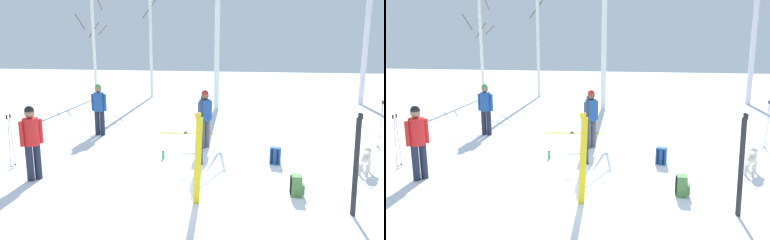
# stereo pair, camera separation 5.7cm
# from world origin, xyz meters

# --- Properties ---
(ground_plane) EXTENTS (60.00, 60.00, 0.00)m
(ground_plane) POSITION_xyz_m (0.00, 0.00, 0.00)
(ground_plane) COLOR white
(person_0) EXTENTS (0.38, 0.41, 1.72)m
(person_0) POSITION_xyz_m (-0.07, 3.00, 0.98)
(person_0) COLOR #4C4C56
(person_0) RESTS_ON ground_plane
(person_1) EXTENTS (0.52, 0.34, 1.72)m
(person_1) POSITION_xyz_m (-3.73, 3.94, 0.98)
(person_1) COLOR #1E2338
(person_1) RESTS_ON ground_plane
(person_3) EXTENTS (0.35, 0.44, 1.72)m
(person_3) POSITION_xyz_m (-3.57, -0.26, 0.98)
(person_3) COLOR #1E2338
(person_3) RESTS_ON ground_plane
(dog) EXTENTS (0.43, 0.85, 0.57)m
(dog) POSITION_xyz_m (4.01, 1.42, 0.39)
(dog) COLOR beige
(dog) RESTS_ON ground_plane
(ski_pair_planted_0) EXTENTS (0.19, 0.05, 1.82)m
(ski_pair_planted_0) POSITION_xyz_m (0.30, -0.97, 0.90)
(ski_pair_planted_0) COLOR yellow
(ski_pair_planted_0) RESTS_ON ground_plane
(ski_pair_planted_1) EXTENTS (0.09, 0.18, 1.90)m
(ski_pair_planted_1) POSITION_xyz_m (3.16, -1.00, 0.95)
(ski_pair_planted_1) COLOR black
(ski_pair_planted_1) RESTS_ON ground_plane
(ski_pair_planted_2) EXTENTS (0.08, 0.14, 1.76)m
(ski_pair_planted_2) POSITION_xyz_m (0.04, 1.47, 0.88)
(ski_pair_planted_2) COLOR black
(ski_pair_planted_2) RESTS_ON ground_plane
(ski_pair_lying_0) EXTENTS (1.89, 0.39, 0.05)m
(ski_pair_lying_0) POSITION_xyz_m (-0.90, 4.66, 0.01)
(ski_pair_lying_0) COLOR yellow
(ski_pair_lying_0) RESTS_ON ground_plane
(ski_poles_0) EXTENTS (0.07, 0.23, 1.37)m
(ski_poles_0) POSITION_xyz_m (-4.54, 0.37, 0.73)
(ski_poles_0) COLOR #B2B2BC
(ski_poles_0) RESTS_ON ground_plane
(ski_poles_1) EXTENTS (0.07, 0.23, 1.45)m
(ski_poles_1) POSITION_xyz_m (4.95, 3.58, 0.77)
(ski_poles_1) COLOR #B2B2BC
(ski_poles_1) RESTS_ON ground_plane
(backpack_0) EXTENTS (0.30, 0.32, 0.44)m
(backpack_0) POSITION_xyz_m (1.92, 1.78, 0.21)
(backpack_0) COLOR #1E4C99
(backpack_0) RESTS_ON ground_plane
(backpack_1) EXTENTS (0.29, 0.26, 0.44)m
(backpack_1) POSITION_xyz_m (2.25, -0.25, 0.21)
(backpack_1) COLOR #4C7F3F
(backpack_1) RESTS_ON ground_plane
(water_bottle_0) EXTENTS (0.07, 0.07, 0.22)m
(water_bottle_0) POSITION_xyz_m (-1.03, 1.74, 0.10)
(water_bottle_0) COLOR green
(water_bottle_0) RESTS_ON ground_plane
(birch_tree_1) EXTENTS (1.77, 1.77, 5.46)m
(birch_tree_1) POSITION_xyz_m (-7.13, 11.68, 2.81)
(birch_tree_1) COLOR silver
(birch_tree_1) RESTS_ON ground_plane
(birch_tree_2) EXTENTS (1.60, 1.62, 7.46)m
(birch_tree_2) POSITION_xyz_m (-4.29, 12.65, 3.87)
(birch_tree_2) COLOR silver
(birch_tree_2) RESTS_ON ground_plane
(birch_tree_3) EXTENTS (1.34, 1.32, 7.50)m
(birch_tree_3) POSITION_xyz_m (-0.36, 9.46, 3.94)
(birch_tree_3) COLOR white
(birch_tree_3) RESTS_ON ground_plane
(birch_tree_4) EXTENTS (1.56, 1.73, 7.64)m
(birch_tree_4) POSITION_xyz_m (6.55, 11.90, 3.96)
(birch_tree_4) COLOR silver
(birch_tree_4) RESTS_ON ground_plane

